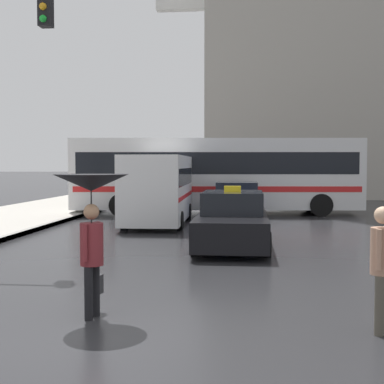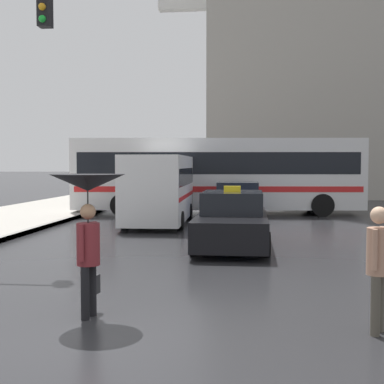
{
  "view_description": "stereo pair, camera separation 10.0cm",
  "coord_description": "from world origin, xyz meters",
  "px_view_note": "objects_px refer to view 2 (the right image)",
  "views": [
    {
      "loc": [
        2.06,
        -6.17,
        2.19
      ],
      "look_at": [
        0.5,
        8.93,
        1.4
      ],
      "focal_mm": 50.0,
      "sensor_mm": 36.0,
      "label": 1
    },
    {
      "loc": [
        2.16,
        -6.16,
        2.19
      ],
      "look_at": [
        0.5,
        8.93,
        1.4
      ],
      "focal_mm": 50.0,
      "sensor_mm": 36.0,
      "label": 2
    }
  ],
  "objects_px": {
    "sedan_red": "(238,203)",
    "taxi": "(232,222)",
    "ambulance_van": "(159,186)",
    "pedestrian_man": "(378,259)",
    "pedestrian_with_umbrella": "(88,203)",
    "monument_cross": "(216,44)",
    "city_bus": "(217,173)"
  },
  "relations": [
    {
      "from": "city_bus",
      "to": "taxi",
      "type": "bearing_deg",
      "value": 0.51
    },
    {
      "from": "pedestrian_with_umbrella",
      "to": "taxi",
      "type": "bearing_deg",
      "value": -4.6
    },
    {
      "from": "ambulance_van",
      "to": "monument_cross",
      "type": "relative_size",
      "value": 0.28
    },
    {
      "from": "taxi",
      "to": "monument_cross",
      "type": "distance_m",
      "value": 29.91
    },
    {
      "from": "taxi",
      "to": "ambulance_van",
      "type": "relative_size",
      "value": 0.84
    },
    {
      "from": "ambulance_van",
      "to": "city_bus",
      "type": "relative_size",
      "value": 0.45
    },
    {
      "from": "monument_cross",
      "to": "sedan_red",
      "type": "bearing_deg",
      "value": -83.91
    },
    {
      "from": "taxi",
      "to": "pedestrian_man",
      "type": "xyz_separation_m",
      "value": [
        2.12,
        -7.13,
        0.3
      ]
    },
    {
      "from": "city_bus",
      "to": "pedestrian_man",
      "type": "xyz_separation_m",
      "value": [
        3.1,
        -16.45,
        -0.86
      ]
    },
    {
      "from": "sedan_red",
      "to": "pedestrian_with_umbrella",
      "type": "height_order",
      "value": "pedestrian_with_umbrella"
    },
    {
      "from": "taxi",
      "to": "monument_cross",
      "type": "height_order",
      "value": "monument_cross"
    },
    {
      "from": "sedan_red",
      "to": "pedestrian_with_umbrella",
      "type": "bearing_deg",
      "value": 82.43
    },
    {
      "from": "sedan_red",
      "to": "city_bus",
      "type": "height_order",
      "value": "city_bus"
    },
    {
      "from": "sedan_red",
      "to": "monument_cross",
      "type": "xyz_separation_m",
      "value": [
        -2.25,
        21.1,
        10.85
      ]
    },
    {
      "from": "ambulance_van",
      "to": "city_bus",
      "type": "distance_m",
      "value": 4.64
    },
    {
      "from": "city_bus",
      "to": "pedestrian_with_umbrella",
      "type": "distance_m",
      "value": 16.18
    },
    {
      "from": "sedan_red",
      "to": "city_bus",
      "type": "relative_size",
      "value": 0.32
    },
    {
      "from": "pedestrian_with_umbrella",
      "to": "pedestrian_man",
      "type": "distance_m",
      "value": 3.99
    },
    {
      "from": "ambulance_van",
      "to": "city_bus",
      "type": "height_order",
      "value": "city_bus"
    },
    {
      "from": "pedestrian_with_umbrella",
      "to": "pedestrian_man",
      "type": "xyz_separation_m",
      "value": [
        3.92,
        -0.29,
        -0.68
      ]
    },
    {
      "from": "taxi",
      "to": "pedestrian_man",
      "type": "distance_m",
      "value": 7.44
    },
    {
      "from": "sedan_red",
      "to": "taxi",
      "type": "bearing_deg",
      "value": 90.05
    },
    {
      "from": "ambulance_van",
      "to": "pedestrian_with_umbrella",
      "type": "relative_size",
      "value": 2.75
    },
    {
      "from": "pedestrian_man",
      "to": "ambulance_van",
      "type": "bearing_deg",
      "value": -131.18
    },
    {
      "from": "city_bus",
      "to": "pedestrian_man",
      "type": "distance_m",
      "value": 16.76
    },
    {
      "from": "taxi",
      "to": "ambulance_van",
      "type": "xyz_separation_m",
      "value": [
        -2.83,
        5.09,
        0.72
      ]
    },
    {
      "from": "taxi",
      "to": "city_bus",
      "type": "height_order",
      "value": "city_bus"
    },
    {
      "from": "city_bus",
      "to": "pedestrian_with_umbrella",
      "type": "height_order",
      "value": "city_bus"
    },
    {
      "from": "taxi",
      "to": "pedestrian_with_umbrella",
      "type": "xyz_separation_m",
      "value": [
        -1.8,
        -6.84,
        0.98
      ]
    },
    {
      "from": "taxi",
      "to": "pedestrian_with_umbrella",
      "type": "distance_m",
      "value": 7.14
    },
    {
      "from": "taxi",
      "to": "sedan_red",
      "type": "bearing_deg",
      "value": -89.95
    },
    {
      "from": "ambulance_van",
      "to": "pedestrian_man",
      "type": "xyz_separation_m",
      "value": [
        4.95,
        -12.22,
        -0.42
      ]
    }
  ]
}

